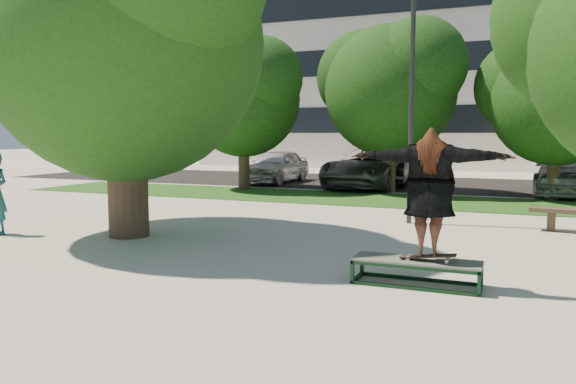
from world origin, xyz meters
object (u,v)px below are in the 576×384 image
at_px(tree_left, 122,25).
at_px(grind_box, 416,272).
at_px(car_dark, 385,167).
at_px(car_silver_b, 569,173).
at_px(lamppost, 412,92).
at_px(car_silver_a, 276,166).
at_px(car_grey, 372,168).

xyz_separation_m(tree_left, grind_box, (6.40, -1.70, -4.23)).
bearing_deg(car_dark, tree_left, -110.33).
relative_size(tree_left, car_dark, 1.51).
relative_size(tree_left, car_silver_b, 1.34).
bearing_deg(lamppost, grind_box, -78.82).
bearing_deg(car_silver_a, lamppost, -49.42).
distance_m(tree_left, lamppost, 6.70).
xyz_separation_m(car_silver_a, car_grey, (4.47, -0.56, 0.07)).
distance_m(tree_left, car_silver_a, 13.66).
distance_m(car_grey, car_silver_b, 7.13).
height_order(grind_box, car_silver_a, car_silver_a).
xyz_separation_m(car_dark, car_silver_b, (6.85, -0.97, -0.01)).
bearing_deg(car_silver_b, car_dark, 176.75).
bearing_deg(lamppost, car_grey, 109.42).
distance_m(grind_box, car_dark, 15.75).
distance_m(tree_left, car_grey, 13.13).
bearing_deg(lamppost, car_silver_a, 129.49).
height_order(tree_left, car_silver_b, tree_left).
height_order(tree_left, car_silver_a, tree_left).
bearing_deg(car_silver_a, car_silver_b, -0.77).
relative_size(lamppost, grind_box, 3.39).
xyz_separation_m(car_silver_a, car_dark, (4.75, 0.59, 0.03)).
xyz_separation_m(lamppost, car_grey, (-3.00, 8.51, -2.34)).
height_order(lamppost, grind_box, lamppost).
bearing_deg(car_grey, tree_left, -93.42).
height_order(grind_box, car_grey, car_grey).
relative_size(car_dark, car_grey, 0.81).
relative_size(tree_left, car_grey, 1.22).
bearing_deg(car_silver_b, grind_box, -97.14).
relative_size(grind_box, car_silver_b, 0.34).
distance_m(lamppost, car_dark, 10.31).
bearing_deg(car_grey, car_silver_b, 8.48).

